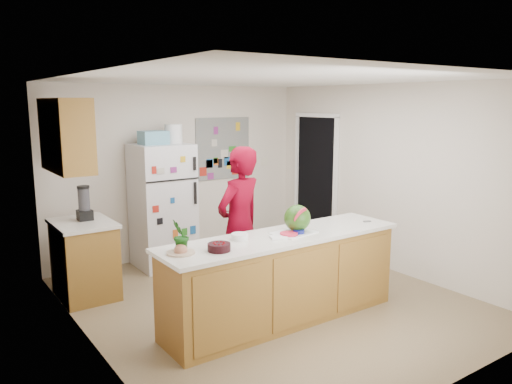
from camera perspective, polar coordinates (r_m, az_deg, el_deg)
floor at (r=5.90m, az=1.54°, el=-12.34°), size 4.00×4.50×0.02m
wall_back at (r=7.46m, az=-8.78°, el=2.35°), size 4.00×0.02×2.50m
wall_left at (r=4.66m, az=-18.71°, el=-2.78°), size 0.02×4.50×2.50m
wall_right at (r=6.92m, az=15.12°, el=1.50°), size 0.02×4.50×2.50m
ceiling at (r=5.46m, az=1.67°, el=12.89°), size 4.00×4.50×0.02m
doorway at (r=7.93m, az=6.91°, el=1.18°), size 0.03×0.85×2.04m
peninsula_base at (r=5.26m, az=3.07°, el=-9.99°), size 2.60×0.62×0.88m
peninsula_top at (r=5.12m, az=3.12°, el=-5.15°), size 2.68×0.70×0.04m
side_counter_base at (r=6.21m, az=-18.98°, el=-7.44°), size 0.60×0.80×0.86m
side_counter_top at (r=6.10m, az=-19.22°, el=-3.40°), size 0.64×0.84×0.04m
upper_cabinets at (r=5.87m, az=-20.89°, el=6.08°), size 0.35×1.00×0.80m
refrigerator at (r=7.00m, az=-10.62°, el=-1.54°), size 0.75×0.70×1.70m
fridge_top_bin at (r=6.83m, az=-11.65°, el=6.10°), size 0.35×0.28×0.18m
photo_collage at (r=7.76m, az=-3.78°, el=4.98°), size 0.95×0.01×0.95m
person at (r=5.60m, az=-1.90°, el=-3.87°), size 0.75×0.60×1.78m
blender_appliance at (r=6.12m, az=-19.04°, el=-1.32°), size 0.13×0.13×0.38m
cutting_board at (r=5.18m, az=4.35°, el=-4.68°), size 0.47×0.39×0.01m
watermelon at (r=5.20m, az=4.74°, el=-2.99°), size 0.28×0.28×0.28m
watermelon_slice at (r=5.07m, az=3.77°, el=-4.79°), size 0.18×0.18×0.02m
cherry_bowl at (r=4.58m, az=-4.24°, el=-6.30°), size 0.22×0.22×0.07m
white_bowl at (r=4.94m, az=-1.87°, el=-5.11°), size 0.20×0.20×0.06m
cobalt_bowl at (r=5.15m, az=4.92°, el=-4.57°), size 0.14×0.14×0.05m
plate at (r=4.55m, az=-8.60°, el=-6.86°), size 0.30×0.30×0.02m
paper_towel at (r=4.99m, az=2.61°, el=-5.19°), size 0.21×0.20×0.02m
keys at (r=5.80m, az=12.59°, el=-3.29°), size 0.09×0.06×0.01m
potted_plant at (r=4.53m, az=-8.62°, el=-4.98°), size 0.22×0.22×0.31m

